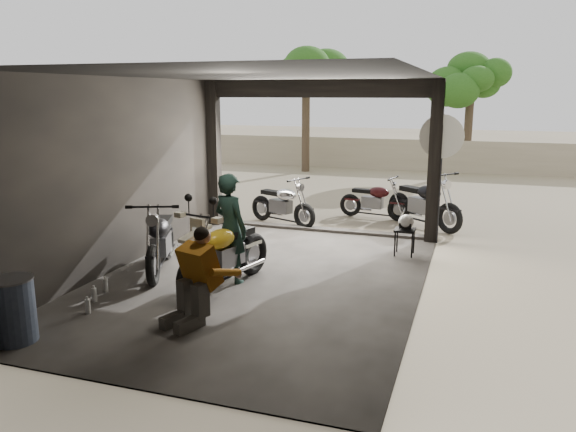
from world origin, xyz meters
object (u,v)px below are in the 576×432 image
Objects in this scene: mechanic at (192,279)px; rider at (230,229)px; stool at (405,233)px; helmet at (406,222)px; outside_bike_c at (424,199)px; sign_post at (440,157)px; outside_bike_a at (282,201)px; oil_drum at (13,311)px; outside_bike_b at (374,197)px; main_bike at (225,248)px; left_bike at (160,236)px.

rider is at bearing 115.74° from mechanic.
stool is 1.74× the size of helmet.
stool is at bearing -144.47° from outside_bike_c.
sign_post reaches higher than mechanic.
outside_bike_c reaches higher than helmet.
outside_bike_a is 6.92m from oil_drum.
sign_post is (1.56, -1.80, 1.21)m from outside_bike_b.
outside_bike_c is at bearing -52.52° from outside_bike_a.
outside_bike_b is 1.24× the size of mechanic.
helmet is at bearing -95.63° from outside_bike_a.
main_bike reaches higher than stool.
outside_bike_c is at bearing 61.90° from oil_drum.
helmet is at bearing -144.31° from outside_bike_c.
left_bike is 4.38m from helmet.
outside_bike_a is 3.37m from stool.
mechanic is (0.20, -1.43, -0.02)m from main_bike.
left_bike is 6.28× the size of helmet.
sign_post reaches higher than rider.
sign_post is at bearing 80.87° from mechanic.
main_bike is 1.24× the size of outside_bike_b.
oil_drum is at bearing -102.11° from sign_post.
helmet is at bearing -112.74° from rider.
main_bike is 1.03× the size of left_bike.
stool is at bearing -96.08° from outside_bike_a.
outside_bike_b is at bearing 105.43° from outside_bike_c.
sign_post is at bearing 54.90° from oil_drum.
outside_bike_c is at bearing 72.77° from helmet.
left_bike is 3.95m from outside_bike_a.
oil_drum is at bearing -169.97° from outside_bike_c.
oil_drum is at bearing -115.63° from left_bike.
outside_bike_c is (1.19, -0.50, 0.12)m from outside_bike_b.
left_bike is 1.21× the size of outside_bike_b.
rider reaches higher than main_bike.
outside_bike_b is 1.29m from outside_bike_c.
oil_drum is (-0.22, -2.97, -0.22)m from left_bike.
oil_drum is at bearing -127.54° from mechanic.
outside_bike_c is at bearing 28.84° from left_bike.
outside_bike_a is at bearing 111.45° from main_bike.
rider is at bearing -169.73° from outside_bike_c.
outside_bike_c is 5.41m from rider.
helmet is at bearing -90.51° from sign_post.
left_bike is 2.36m from mechanic.
rider is at bearing -149.44° from outside_bike_a.
rider is 3.40m from helmet.
left_bike is at bearing -163.79° from helmet.
outside_bike_a is 2.06× the size of oil_drum.
helmet is (2.21, 4.04, 0.03)m from mechanic.
outside_bike_a is (0.81, 3.87, -0.06)m from left_bike.
stool is at bearing -112.96° from rider.
oil_drum is (-3.96, -5.21, -0.04)m from stool.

